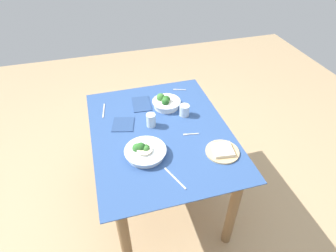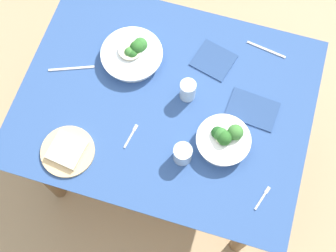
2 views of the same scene
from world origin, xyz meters
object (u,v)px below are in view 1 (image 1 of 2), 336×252
water_glass_center (151,120)px  fork_by_near_bowl (179,90)px  broccoli_bowl_far (166,103)px  broccoli_bowl_near (144,151)px  napkin_folded_upper (123,124)px  napkin_folded_lower (142,104)px  fork_by_far_bowl (190,134)px  table_knife_left (175,178)px  bread_side_plate (222,151)px  water_glass_side (184,110)px  table_knife_right (104,111)px

water_glass_center → fork_by_near_bowl: water_glass_center is taller
broccoli_bowl_far → broccoli_bowl_near: bearing=-29.9°
napkin_folded_upper → napkin_folded_lower: bearing=140.1°
fork_by_far_bowl → napkin_folded_upper: napkin_folded_upper is taller
napkin_folded_lower → broccoli_bowl_far: bearing=65.0°
table_knife_left → fork_by_far_bowl: bearing=-53.9°
bread_side_plate → napkin_folded_upper: 0.73m
napkin_folded_upper → water_glass_side: bearing=89.0°
table_knife_right → napkin_folded_upper: size_ratio=1.10×
table_knife_right → broccoli_bowl_far: bearing=90.4°
table_knife_left → napkin_folded_upper: size_ratio=1.21×
fork_by_far_bowl → napkin_folded_upper: (-0.23, -0.43, 0.00)m
fork_by_far_bowl → napkin_folded_lower: napkin_folded_lower is taller
broccoli_bowl_far → bread_side_plate: bearing=20.4°
water_glass_side → fork_by_near_bowl: size_ratio=0.82×
fork_by_far_bowl → table_knife_right: bearing=-29.3°
table_knife_left → bread_side_plate: bearing=-92.7°
fork_by_near_bowl → napkin_folded_lower: (0.12, -0.35, 0.00)m
broccoli_bowl_near → water_glass_side: broccoli_bowl_near is taller
broccoli_bowl_far → fork_by_near_bowl: (-0.20, 0.17, -0.04)m
fork_by_far_bowl → napkin_folded_lower: bearing=-51.2°
water_glass_center → napkin_folded_upper: bearing=-108.2°
fork_by_far_bowl → fork_by_near_bowl: 0.58m
table_knife_left → napkin_folded_upper: 0.62m
table_knife_right → napkin_folded_upper: napkin_folded_upper is taller
fork_by_far_bowl → napkin_folded_lower: size_ratio=0.54×
bread_side_plate → water_glass_center: size_ratio=2.22×
broccoli_bowl_near → napkin_folded_lower: size_ratio=1.31×
fork_by_near_bowl → broccoli_bowl_near: bearing=75.2°
water_glass_side → table_knife_right: water_glass_side is taller
fork_by_far_bowl → napkin_folded_upper: 0.49m
table_knife_left → table_knife_right: same height
napkin_folded_upper → fork_by_far_bowl: bearing=61.8°
bread_side_plate → broccoli_bowl_near: bearing=-103.3°
water_glass_center → fork_by_far_bowl: (0.17, 0.24, -0.05)m
fork_by_near_bowl → table_knife_right: size_ratio=0.58×
broccoli_bowl_far → fork_by_near_bowl: size_ratio=2.08×
table_knife_right → napkin_folded_upper: bearing=39.2°
water_glass_side → table_knife_left: size_ratio=0.43×
table_knife_left → table_knife_right: size_ratio=1.10×
bread_side_plate → table_knife_left: (0.12, -0.36, -0.01)m
table_knife_right → napkin_folded_lower: size_ratio=0.88×
bread_side_plate → table_knife_left: 0.38m
table_knife_right → bread_side_plate: bearing=55.8°
napkin_folded_upper → bread_side_plate: bearing=51.7°
bread_side_plate → fork_by_near_bowl: (-0.79, -0.05, -0.01)m
table_knife_left → napkin_folded_lower: 0.79m
broccoli_bowl_far → water_glass_side: 0.18m
table_knife_right → napkin_folded_lower: napkin_folded_lower is taller
fork_by_near_bowl → napkin_folded_lower: size_ratio=0.51×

